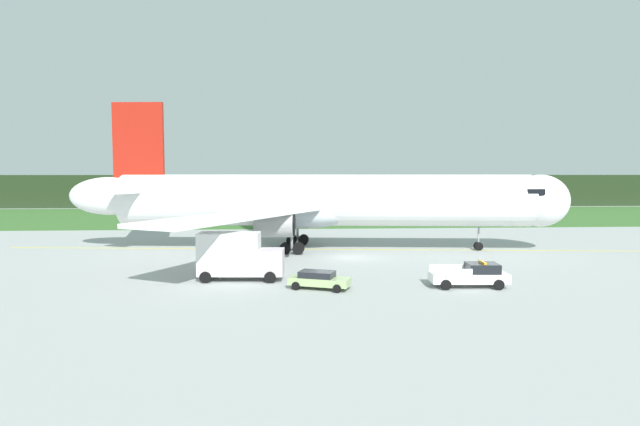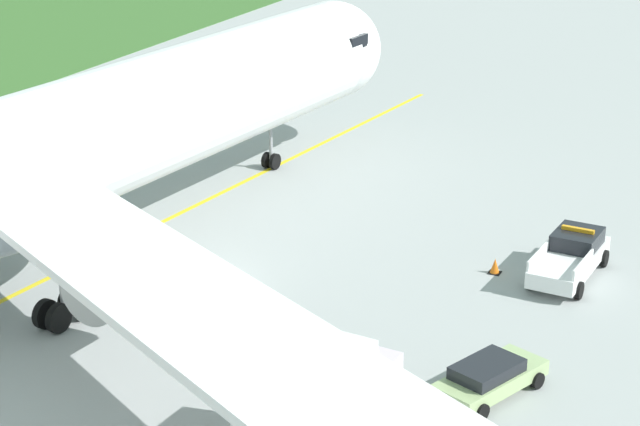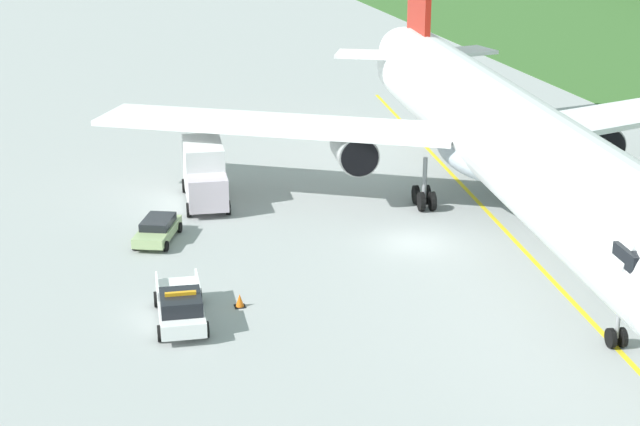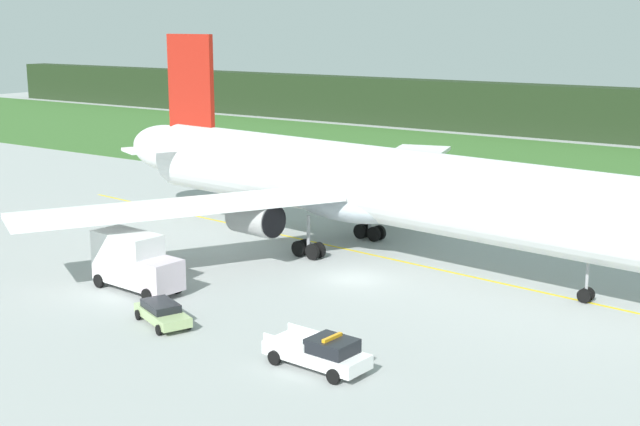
# 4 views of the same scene
# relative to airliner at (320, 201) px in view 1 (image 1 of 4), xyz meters

# --- Properties ---
(ground) EXTENTS (320.00, 320.00, 0.00)m
(ground) POSITION_rel_airliner_xyz_m (2.71, -6.11, -5.34)
(ground) COLOR #9B9F9E
(grass_verge) EXTENTS (320.00, 48.14, 0.04)m
(grass_verge) POSITION_rel_airliner_xyz_m (2.71, 45.65, -5.32)
(grass_verge) COLOR #38642B
(grass_verge) RESTS_ON ground
(distant_tree_line) EXTENTS (288.00, 5.07, 7.96)m
(distant_tree_line) POSITION_rel_airliner_xyz_m (2.71, 75.09, -1.36)
(distant_tree_line) COLOR #1F2F19
(distant_tree_line) RESTS_ON ground
(taxiway_centerline_main) EXTENTS (71.02, 7.63, 0.01)m
(taxiway_centerline_main) POSITION_rel_airliner_xyz_m (0.48, -0.05, -5.33)
(taxiway_centerline_main) COLOR yellow
(taxiway_centerline_main) RESTS_ON ground
(airliner) EXTENTS (55.29, 48.15, 16.23)m
(airliner) POSITION_rel_airliner_xyz_m (0.00, 0.00, 0.00)
(airliner) COLOR white
(airliner) RESTS_ON ground
(ops_pickup_truck) EXTENTS (5.75, 2.58, 1.94)m
(ops_pickup_truck) POSITION_rel_airliner_xyz_m (10.04, -20.26, -4.43)
(ops_pickup_truck) COLOR white
(ops_pickup_truck) RESTS_ON ground
(catering_truck) EXTENTS (6.80, 3.07, 3.92)m
(catering_truck) POSITION_rel_airliner_xyz_m (-7.52, -16.53, -3.39)
(catering_truck) COLOR silver
(catering_truck) RESTS_ON ground
(staff_car) EXTENTS (4.76, 3.24, 1.30)m
(staff_car) POSITION_rel_airliner_xyz_m (-1.30, -20.17, -4.63)
(staff_car) COLOR #9BB378
(staff_car) RESTS_ON ground
(apron_cone) EXTENTS (0.53, 0.53, 0.67)m
(apron_cone) POSITION_rel_airliner_xyz_m (8.88, -17.26, -5.01)
(apron_cone) COLOR black
(apron_cone) RESTS_ON ground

